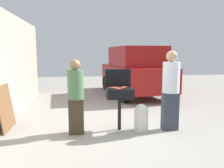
{
  "coord_description": "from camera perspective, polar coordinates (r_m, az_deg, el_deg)",
  "views": [
    {
      "loc": [
        -0.9,
        -5.13,
        1.76
      ],
      "look_at": [
        -0.14,
        0.37,
        1.0
      ],
      "focal_mm": 36.39,
      "sensor_mm": 36.0,
      "label": 1
    }
  ],
  "objects": [
    {
      "name": "hot_dog_5",
      "position": [
        4.98,
        1.82,
        -1.25
      ],
      "size": [
        0.13,
        0.04,
        0.03
      ],
      "primitive_type": "cylinder",
      "rotation": [
        0.0,
        1.57,
        0.1
      ],
      "color": "#C6593D",
      "rests_on": "bbq_grill"
    },
    {
      "name": "house_wall_side",
      "position": [
        6.45,
        -25.84,
        4.03
      ],
      "size": [
        0.24,
        8.0,
        2.85
      ],
      "primitive_type": "cube",
      "color": "#B2A893",
      "rests_on": "ground"
    },
    {
      "name": "person_right",
      "position": [
        5.29,
        14.54,
        -0.87
      ],
      "size": [
        0.38,
        0.38,
        1.81
      ],
      "rotation": [
        0.0,
        0.0,
        3.09
      ],
      "color": "#333847",
      "rests_on": "ground"
    },
    {
      "name": "parked_minivan",
      "position": [
        9.66,
        5.79,
        3.4
      ],
      "size": [
        2.41,
        4.58,
        2.02
      ],
      "rotation": [
        0.0,
        0.0,
        3.25
      ],
      "color": "maroon",
      "rests_on": "ground"
    },
    {
      "name": "hot_dog_8",
      "position": [
        5.2,
        3.06,
        -0.86
      ],
      "size": [
        0.13,
        0.04,
        0.03
      ],
      "primitive_type": "cylinder",
      "rotation": [
        0.0,
        1.57,
        -0.11
      ],
      "color": "#AD4228",
      "rests_on": "bbq_grill"
    },
    {
      "name": "hot_dog_4",
      "position": [
        5.1,
        0.95,
        -1.01
      ],
      "size": [
        0.13,
        0.04,
        0.03
      ],
      "primitive_type": "cylinder",
      "rotation": [
        0.0,
        1.57,
        -0.09
      ],
      "color": "#C6593D",
      "rests_on": "bbq_grill"
    },
    {
      "name": "hot_dog_3",
      "position": [
        5.27,
        3.03,
        -0.74
      ],
      "size": [
        0.13,
        0.04,
        0.03
      ],
      "primitive_type": "cylinder",
      "rotation": [
        0.0,
        1.57,
        0.1
      ],
      "color": "#B74C33",
      "rests_on": "bbq_grill"
    },
    {
      "name": "bbq_grill",
      "position": [
        5.15,
        1.9,
        -2.73
      ],
      "size": [
        0.6,
        0.44,
        0.96
      ],
      "color": "black",
      "rests_on": "ground"
    },
    {
      "name": "propane_tank",
      "position": [
        5.24,
        7.36,
        -8.19
      ],
      "size": [
        0.32,
        0.32,
        0.62
      ],
      "color": "silver",
      "rests_on": "ground"
    },
    {
      "name": "hot_dog_1",
      "position": [
        5.21,
        -0.38,
        -0.84
      ],
      "size": [
        0.13,
        0.04,
        0.03
      ],
      "primitive_type": "cylinder",
      "rotation": [
        0.0,
        1.57,
        0.07
      ],
      "color": "#AD4228",
      "rests_on": "bbq_grill"
    },
    {
      "name": "leaning_board",
      "position": [
        5.79,
        -25.19,
        -5.38
      ],
      "size": [
        0.17,
        0.9,
        1.02
      ],
      "primitive_type": "cube",
      "rotation": [
        0.0,
        -0.14,
        0.0
      ],
      "color": "brown",
      "rests_on": "ground"
    },
    {
      "name": "hot_dog_9",
      "position": [
        5.13,
        2.56,
        -0.98
      ],
      "size": [
        0.13,
        0.04,
        0.03
      ],
      "primitive_type": "cylinder",
      "rotation": [
        0.0,
        1.57,
        -0.11
      ],
      "color": "#C6593D",
      "rests_on": "bbq_grill"
    },
    {
      "name": "person_left",
      "position": [
        4.93,
        -9.1,
        -2.55
      ],
      "size": [
        0.34,
        0.34,
        1.63
      ],
      "rotation": [
        0.0,
        0.0,
        0.22
      ],
      "color": "#3F3323",
      "rests_on": "ground"
    },
    {
      "name": "hot_dog_0",
      "position": [
        5.18,
        -0.12,
        -0.88
      ],
      "size": [
        0.13,
        0.04,
        0.03
      ],
      "primitive_type": "cylinder",
      "rotation": [
        0.0,
        1.57,
        -0.11
      ],
      "color": "#B74C33",
      "rests_on": "bbq_grill"
    },
    {
      "name": "hot_dog_2",
      "position": [
        5.23,
        1.04,
        -0.81
      ],
      "size": [
        0.13,
        0.03,
        0.03
      ],
      "primitive_type": "cylinder",
      "rotation": [
        0.0,
        1.57,
        -0.01
      ],
      "color": "#B74C33",
      "rests_on": "bbq_grill"
    },
    {
      "name": "ground_plane",
      "position": [
        5.49,
        2.04,
        -10.88
      ],
      "size": [
        24.0,
        24.0,
        0.0
      ],
      "primitive_type": "plane",
      "color": "#9E998E"
    },
    {
      "name": "grill_lid_open",
      "position": [
        5.31,
        1.51,
        1.48
      ],
      "size": [
        0.6,
        0.05,
        0.42
      ],
      "primitive_type": "cube",
      "color": "black",
      "rests_on": "bbq_grill"
    },
    {
      "name": "hot_dog_6",
      "position": [
        5.04,
        1.41,
        -1.12
      ],
      "size": [
        0.13,
        0.03,
        0.03
      ],
      "primitive_type": "cylinder",
      "rotation": [
        0.0,
        1.57,
        0.06
      ],
      "color": "#AD4228",
      "rests_on": "bbq_grill"
    },
    {
      "name": "hot_dog_7",
      "position": [
        5.15,
        0.3,
        -0.94
      ],
      "size": [
        0.13,
        0.04,
        0.03
      ],
      "primitive_type": "cylinder",
      "rotation": [
        0.0,
        1.57,
        0.08
      ],
      "color": "#C6593D",
      "rests_on": "bbq_grill"
    }
  ]
}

